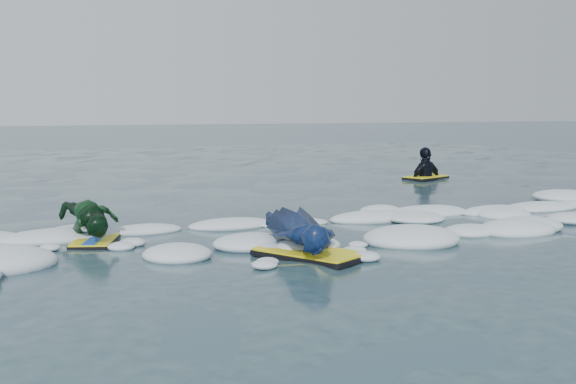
% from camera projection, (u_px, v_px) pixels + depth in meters
% --- Properties ---
extents(ground, '(120.00, 120.00, 0.00)m').
position_uv_depth(ground, '(350.00, 245.00, 8.26)').
color(ground, '#162835').
rests_on(ground, ground).
extents(foam_band, '(12.00, 3.10, 0.30)m').
position_uv_depth(foam_band, '(312.00, 231.00, 9.20)').
color(foam_band, silver).
rests_on(foam_band, ground).
extents(prone_woman_unit, '(1.11, 1.81, 0.45)m').
position_uv_depth(prone_woman_unit, '(301.00, 233.00, 7.71)').
color(prone_woman_unit, black).
rests_on(prone_woman_unit, ground).
extents(prone_child_unit, '(0.70, 1.30, 0.49)m').
position_uv_depth(prone_child_unit, '(92.00, 221.00, 8.44)').
color(prone_child_unit, black).
rests_on(prone_child_unit, ground).
extents(waiting_rider_unit, '(1.18, 0.92, 1.56)m').
position_uv_depth(waiting_rider_unit, '(426.00, 182.00, 15.84)').
color(waiting_rider_unit, black).
rests_on(waiting_rider_unit, ground).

